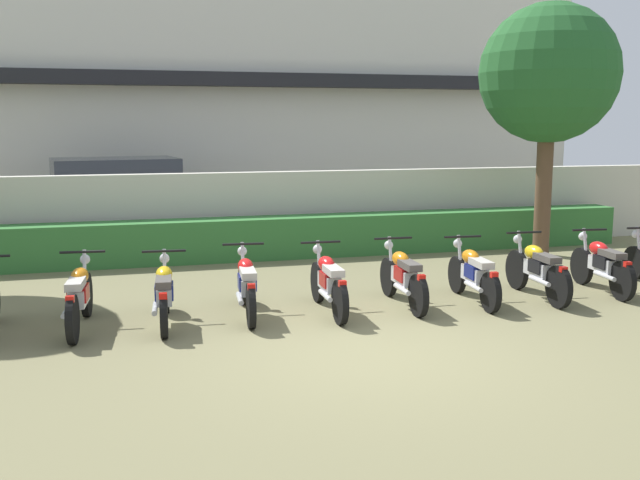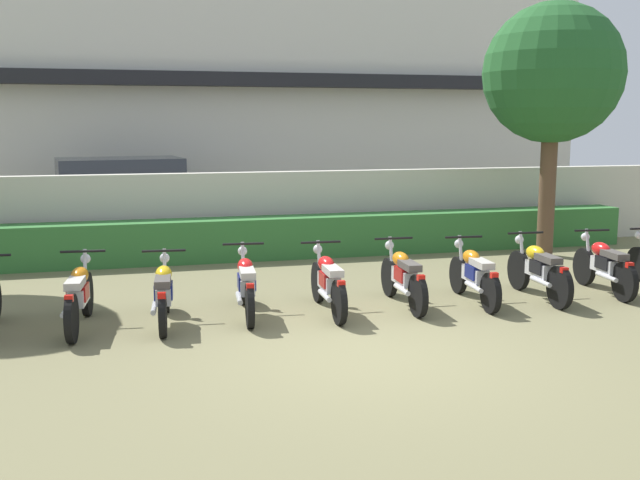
% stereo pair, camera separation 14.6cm
% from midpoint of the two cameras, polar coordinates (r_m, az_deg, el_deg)
% --- Properties ---
extents(ground, '(60.00, 60.00, 0.00)m').
position_cam_midpoint_polar(ground, '(8.81, 3.53, -8.72)').
color(ground, olive).
extents(building, '(20.53, 6.50, 7.19)m').
position_cam_midpoint_polar(building, '(22.76, -8.68, 11.33)').
color(building, silver).
rests_on(building, ground).
extents(compound_wall, '(19.50, 0.30, 1.68)m').
position_cam_midpoint_polar(compound_wall, '(15.29, -4.99, 2.15)').
color(compound_wall, beige).
rests_on(compound_wall, ground).
extents(hedge_row, '(15.60, 0.70, 0.82)m').
position_cam_midpoint_polar(hedge_row, '(14.67, -4.47, 0.17)').
color(hedge_row, '#337033').
rests_on(hedge_row, ground).
extents(parked_car, '(4.71, 2.56, 1.89)m').
position_cam_midpoint_polar(parked_car, '(17.34, -15.27, 3.02)').
color(parked_car, black).
rests_on(parked_car, ground).
extents(tree_far_side, '(2.75, 2.75, 5.03)m').
position_cam_midpoint_polar(tree_far_side, '(15.50, 17.12, 12.18)').
color(tree_far_side, brown).
rests_on(tree_far_side, ground).
extents(motorcycle_in_row_2, '(0.60, 1.95, 0.97)m').
position_cam_midpoint_polar(motorcycle_in_row_2, '(10.14, -18.61, -4.13)').
color(motorcycle_in_row_2, black).
rests_on(motorcycle_in_row_2, ground).
extents(motorcycle_in_row_3, '(0.60, 1.84, 0.94)m').
position_cam_midpoint_polar(motorcycle_in_row_3, '(10.08, -12.42, -4.03)').
color(motorcycle_in_row_3, black).
rests_on(motorcycle_in_row_3, ground).
extents(motorcycle_in_row_4, '(0.60, 1.92, 0.96)m').
position_cam_midpoint_polar(motorcycle_in_row_4, '(10.36, -6.14, -3.45)').
color(motorcycle_in_row_4, black).
rests_on(motorcycle_in_row_4, ground).
extents(motorcycle_in_row_5, '(0.60, 1.91, 0.96)m').
position_cam_midpoint_polar(motorcycle_in_row_5, '(10.46, 0.26, -3.26)').
color(motorcycle_in_row_5, black).
rests_on(motorcycle_in_row_5, ground).
extents(motorcycle_in_row_6, '(0.60, 1.90, 0.96)m').
position_cam_midpoint_polar(motorcycle_in_row_6, '(10.90, 6.09, -2.81)').
color(motorcycle_in_row_6, black).
rests_on(motorcycle_in_row_6, ground).
extents(motorcycle_in_row_7, '(0.60, 1.86, 0.95)m').
position_cam_midpoint_polar(motorcycle_in_row_7, '(11.27, 11.48, -2.57)').
color(motorcycle_in_row_7, black).
rests_on(motorcycle_in_row_7, ground).
extents(motorcycle_in_row_8, '(0.60, 1.93, 0.98)m').
position_cam_midpoint_polar(motorcycle_in_row_8, '(11.77, 16.20, -2.18)').
color(motorcycle_in_row_8, black).
rests_on(motorcycle_in_row_8, ground).
extents(motorcycle_in_row_9, '(0.60, 1.82, 0.97)m').
position_cam_midpoint_polar(motorcycle_in_row_9, '(12.51, 20.76, -1.79)').
color(motorcycle_in_row_9, black).
rests_on(motorcycle_in_row_9, ground).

